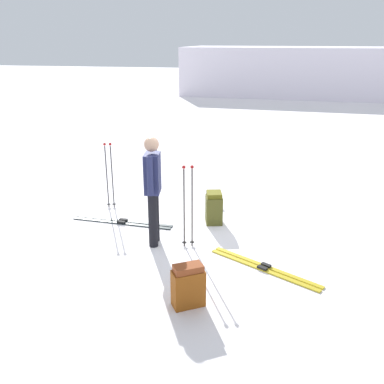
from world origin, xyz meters
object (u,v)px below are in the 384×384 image
skier_standing (153,186)px  ski_pair_near (122,222)px  thermos_bottle (217,197)px  ski_pair_far (264,268)px  ski_poles_planted_near (109,172)px  ski_poles_planted_far (188,202)px  backpack_large_dark (214,208)px  backpack_bright (188,286)px

skier_standing → ski_pair_near: skier_standing is taller
ski_pair_near → thermos_bottle: (1.50, 1.23, 0.12)m
ski_pair_far → ski_poles_planted_near: ski_poles_planted_near is taller
ski_poles_planted_far → thermos_bottle: ski_poles_planted_far is taller
ski_pair_near → backpack_large_dark: 1.62m
backpack_large_dark → ski_poles_planted_near: 2.09m
skier_standing → ski_pair_near: (-0.77, 0.65, -0.94)m
ski_pair_near → ski_poles_planted_far: ski_poles_planted_far is taller
ski_pair_near → backpack_bright: 2.72m
backpack_bright → ski_poles_planted_far: 1.63m
skier_standing → ski_pair_far: bearing=-15.5°
backpack_bright → thermos_bottle: bearing=92.1°
skier_standing → ski_poles_planted_far: bearing=0.6°
skier_standing → ski_pair_near: size_ratio=0.94×
skier_standing → ski_pair_far: skier_standing is taller
skier_standing → thermos_bottle: size_ratio=6.54×
ski_pair_far → backpack_bright: 1.39m
ski_pair_near → backpack_large_dark: backpack_large_dark is taller
skier_standing → backpack_bright: 1.88m
skier_standing → ski_poles_planted_far: size_ratio=1.31×
backpack_large_dark → backpack_bright: bearing=-88.8°
ski_pair_far → ski_poles_planted_far: 1.46m
ski_poles_planted_far → ski_pair_far: bearing=-22.2°
backpack_large_dark → ski_poles_planted_far: bearing=-105.3°
ski_poles_planted_near → thermos_bottle: 2.11m
ski_pair_near → backpack_large_dark: bearing=11.3°
ski_poles_planted_near → ski_pair_far: bearing=-31.2°
backpack_bright → ski_poles_planted_near: bearing=126.2°
skier_standing → backpack_large_dark: bearing=50.2°
backpack_large_dark → ski_pair_near: bearing=-168.7°
ski_pair_far → backpack_bright: backpack_bright is taller
ski_poles_planted_far → thermos_bottle: size_ratio=5.00×
skier_standing → backpack_bright: size_ratio=3.12×
ski_pair_near → ski_poles_planted_near: bearing=124.4°
ski_poles_planted_near → ski_poles_planted_far: 2.18m
ski_pair_near → ski_poles_planted_near: (-0.45, 0.65, 0.69)m
ski_pair_near → ski_poles_planted_near: size_ratio=1.44×
backpack_bright → thermos_bottle: (-0.12, 3.40, -0.14)m
ski_pair_near → backpack_bright: bearing=-53.3°
skier_standing → backpack_bright: skier_standing is taller
ski_pair_near → thermos_bottle: 1.94m
skier_standing → ski_poles_planted_far: skier_standing is taller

